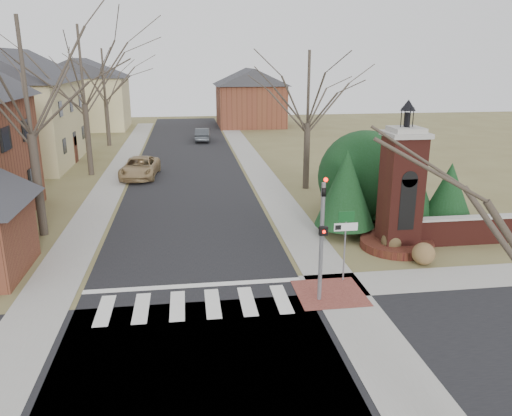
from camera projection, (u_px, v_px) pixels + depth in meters
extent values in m
plane|color=brown|center=(196.00, 316.00, 16.26)|extent=(120.00, 120.00, 0.00)
cube|color=black|center=(189.00, 172.00, 37.14)|extent=(8.00, 70.00, 0.01)
cube|color=black|center=(198.00, 371.00, 13.42)|extent=(120.00, 8.00, 0.01)
cube|color=silver|center=(195.00, 305.00, 17.02)|extent=(8.00, 2.20, 0.02)
cube|color=silver|center=(194.00, 286.00, 18.44)|extent=(8.00, 0.35, 0.02)
cube|color=gray|center=(258.00, 170.00, 37.83)|extent=(2.00, 60.00, 0.02)
cube|color=gray|center=(117.00, 174.00, 36.44)|extent=(2.00, 60.00, 0.02)
cube|color=brown|center=(330.00, 293.00, 17.85)|extent=(2.40, 2.40, 0.02)
cylinder|color=slate|center=(321.00, 243.00, 16.81)|extent=(0.14, 0.14, 4.20)
imported|color=black|center=(324.00, 187.00, 16.25)|extent=(0.15, 0.18, 0.90)
sphere|color=#FF0C05|center=(326.00, 180.00, 15.95)|extent=(0.14, 0.14, 0.14)
cube|color=black|center=(323.00, 231.00, 16.49)|extent=(0.28, 0.16, 0.30)
sphere|color=#FF0C05|center=(324.00, 232.00, 16.41)|extent=(0.11, 0.11, 0.11)
cylinder|color=slate|center=(345.00, 248.00, 18.54)|extent=(0.06, 0.06, 2.60)
cube|color=silver|center=(346.00, 227.00, 18.27)|extent=(0.90, 0.03, 0.30)
cube|color=black|center=(338.00, 227.00, 18.22)|extent=(0.22, 0.02, 0.18)
cube|color=#0E4319|center=(346.00, 217.00, 18.16)|extent=(0.60, 0.03, 0.40)
cylinder|color=#4D1C16|center=(396.00, 244.00, 22.16)|extent=(3.20, 3.20, 0.36)
cube|color=#4D1C16|center=(401.00, 193.00, 21.49)|extent=(1.50, 1.50, 5.00)
cube|color=black|center=(407.00, 205.00, 20.90)|extent=(0.70, 0.10, 2.20)
cube|color=gray|center=(406.00, 134.00, 20.76)|extent=(1.70, 1.70, 0.20)
cube|color=gray|center=(406.00, 129.00, 20.70)|extent=(1.30, 1.30, 0.20)
cylinder|color=black|center=(407.00, 120.00, 20.59)|extent=(0.20, 0.20, 0.60)
cone|color=black|center=(408.00, 105.00, 20.42)|extent=(0.64, 0.64, 0.45)
cube|color=#4D1C16|center=(491.00, 230.00, 22.64)|extent=(7.50, 0.40, 1.20)
cube|color=gray|center=(493.00, 217.00, 22.45)|extent=(7.50, 0.50, 0.10)
cube|color=#C7B885|center=(13.00, 124.00, 39.16)|extent=(9.00, 12.00, 6.40)
cube|color=#C7B885|center=(84.00, 103.00, 59.35)|extent=(10.00, 8.00, 6.00)
cube|color=#C7B885|center=(52.00, 69.00, 56.31)|extent=(0.75, 0.75, 3.08)
cube|color=brown|center=(250.00, 106.00, 62.16)|extent=(8.00, 8.00, 5.00)
cube|color=brown|center=(233.00, 78.00, 59.36)|extent=(0.75, 0.75, 2.80)
cylinder|color=#473D33|center=(344.00, 230.00, 23.79)|extent=(0.20, 0.20, 0.50)
cone|color=#113313|center=(346.00, 188.00, 23.21)|extent=(2.80, 2.80, 3.60)
cylinder|color=#473D33|center=(399.00, 219.00, 25.37)|extent=(0.20, 0.20, 0.50)
cone|color=#113313|center=(403.00, 174.00, 24.70)|extent=(3.40, 3.40, 4.20)
cylinder|color=#473D33|center=(446.00, 223.00, 24.69)|extent=(0.20, 0.20, 0.50)
cone|color=#113313|center=(449.00, 191.00, 24.22)|extent=(2.40, 2.40, 2.80)
sphere|color=#113313|center=(364.00, 173.00, 25.79)|extent=(4.80, 4.80, 4.80)
cylinder|color=#473D33|center=(38.00, 186.00, 23.18)|extent=(0.40, 0.40, 4.83)
cylinder|color=#473D33|center=(88.00, 140.00, 35.48)|extent=(0.40, 0.40, 5.04)
cylinder|color=#473D33|center=(108.00, 123.00, 47.84)|extent=(0.40, 0.40, 4.41)
cylinder|color=#473D33|center=(307.00, 156.00, 31.84)|extent=(0.40, 0.40, 4.20)
imported|color=#9F8256|center=(140.00, 167.00, 35.23)|extent=(2.76, 5.26, 1.41)
imported|color=#393D41|center=(203.00, 135.00, 50.87)|extent=(1.71, 4.14, 1.33)
sphere|color=#4C3C22|center=(392.00, 241.00, 21.65)|extent=(0.91, 0.91, 0.91)
sphere|color=brown|center=(423.00, 254.00, 20.26)|extent=(0.93, 0.93, 0.93)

